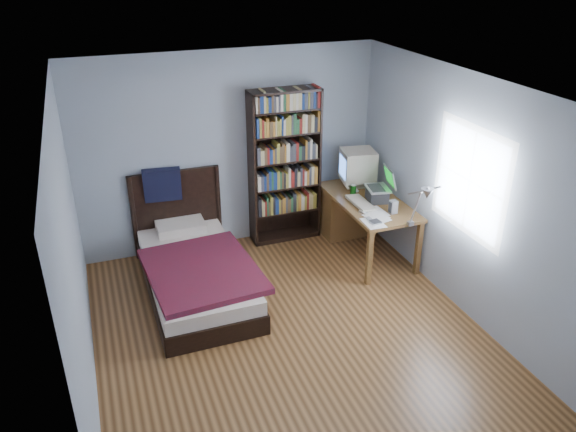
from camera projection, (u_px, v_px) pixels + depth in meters
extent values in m
plane|color=#533318|center=(288.00, 330.00, 5.78)|extent=(4.20, 4.20, 0.00)
plane|color=white|center=(288.00, 88.00, 4.69)|extent=(4.20, 4.20, 0.00)
cube|color=#A2ADBE|center=(230.00, 151.00, 7.01)|extent=(3.80, 0.04, 2.50)
cube|color=#A2ADBE|center=(406.00, 364.00, 3.47)|extent=(3.80, 0.04, 2.50)
cube|color=#A2ADBE|center=(73.00, 257.00, 4.64)|extent=(0.04, 4.20, 2.50)
cube|color=#A2ADBE|center=(459.00, 193.00, 5.83)|extent=(0.04, 4.20, 2.50)
cube|color=white|center=(470.00, 181.00, 5.61)|extent=(0.01, 1.14, 1.14)
cube|color=white|center=(469.00, 181.00, 5.61)|extent=(0.01, 1.00, 1.00)
cube|color=brown|center=(368.00, 201.00, 6.95)|extent=(0.75, 1.50, 0.04)
cube|color=brown|center=(369.00, 258.00, 6.42)|extent=(0.06, 0.06, 0.69)
cube|color=brown|center=(418.00, 248.00, 6.63)|extent=(0.06, 0.06, 0.69)
cube|color=brown|center=(321.00, 209.00, 7.60)|extent=(0.06, 0.06, 0.69)
cube|color=brown|center=(364.00, 202.00, 7.80)|extent=(0.06, 0.06, 0.69)
cube|color=brown|center=(348.00, 211.00, 7.56)|extent=(0.69, 0.40, 0.68)
cube|color=beige|center=(355.00, 184.00, 7.34)|extent=(0.30, 0.27, 0.03)
cylinder|color=beige|center=(355.00, 181.00, 7.32)|extent=(0.10, 0.10, 0.06)
cube|color=beige|center=(358.00, 165.00, 7.23)|extent=(0.47, 0.45, 0.39)
cube|color=#B6AF97|center=(344.00, 167.00, 7.17)|extent=(0.10, 0.41, 0.41)
cube|color=#447DF7|center=(343.00, 167.00, 7.17)|extent=(0.06, 0.30, 0.27)
cube|color=#2D2D30|center=(377.00, 195.00, 6.89)|extent=(0.27, 0.30, 0.15)
cube|color=silver|center=(378.00, 188.00, 6.85)|extent=(0.31, 0.38, 0.02)
cube|color=#2D2D30|center=(376.00, 188.00, 6.84)|extent=(0.21, 0.29, 0.00)
cube|color=silver|center=(390.00, 177.00, 6.84)|extent=(0.14, 0.35, 0.24)
cube|color=#0CBF26|center=(389.00, 177.00, 6.84)|extent=(0.10, 0.28, 0.19)
cube|color=#99999E|center=(410.00, 223.00, 6.31)|extent=(0.07, 0.05, 0.04)
cylinder|color=#99999E|center=(416.00, 207.00, 6.15)|extent=(0.02, 0.15, 0.42)
cylinder|color=#99999E|center=(424.00, 190.00, 5.80)|extent=(0.18, 0.35, 0.21)
cone|color=#99999E|center=(427.00, 194.00, 5.62)|extent=(0.13, 0.13, 0.11)
cube|color=#B6AF97|center=(361.00, 203.00, 6.82)|extent=(0.19, 0.48, 0.05)
cube|color=gray|center=(393.00, 207.00, 6.57)|extent=(0.08, 0.08, 0.16)
cylinder|color=#083E0A|center=(353.00, 190.00, 7.05)|extent=(0.07, 0.07, 0.13)
ellipsoid|color=silver|center=(356.00, 190.00, 7.17)|extent=(0.06, 0.11, 0.04)
cube|color=silver|center=(363.00, 212.00, 6.59)|extent=(0.08, 0.12, 0.02)
cube|color=gray|center=(369.00, 219.00, 6.43)|extent=(0.05, 0.10, 0.02)
cube|color=gray|center=(375.00, 222.00, 6.36)|extent=(0.12, 0.12, 0.02)
cube|color=black|center=(252.00, 171.00, 7.05)|extent=(0.03, 0.30, 2.01)
cube|color=black|center=(316.00, 163.00, 7.33)|extent=(0.03, 0.30, 2.01)
cube|color=black|center=(284.00, 90.00, 6.76)|extent=(0.90, 0.30, 0.03)
cube|color=black|center=(285.00, 234.00, 7.62)|extent=(0.90, 0.30, 0.06)
cube|color=black|center=(281.00, 164.00, 7.31)|extent=(0.90, 0.02, 2.01)
cube|color=olive|center=(285.00, 165.00, 7.16)|extent=(0.82, 0.22, 1.81)
cube|color=black|center=(196.00, 282.00, 6.39)|extent=(1.07, 2.13, 0.22)
cube|color=#F1DFCF|center=(195.00, 268.00, 6.31)|extent=(1.03, 2.07, 0.16)
cube|color=maroon|center=(202.00, 271.00, 6.05)|extent=(1.22, 1.46, 0.07)
cube|color=#F1DFCF|center=(181.00, 227.00, 6.94)|extent=(0.59, 0.37, 0.12)
cube|color=black|center=(177.00, 212.00, 7.05)|extent=(1.12, 0.05, 1.10)
cylinder|color=black|center=(134.00, 219.00, 6.87)|extent=(0.06, 0.06, 1.10)
cylinder|color=black|center=(219.00, 206.00, 7.20)|extent=(0.06, 0.06, 1.10)
cube|color=black|center=(162.00, 185.00, 6.81)|extent=(0.46, 0.20, 0.43)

